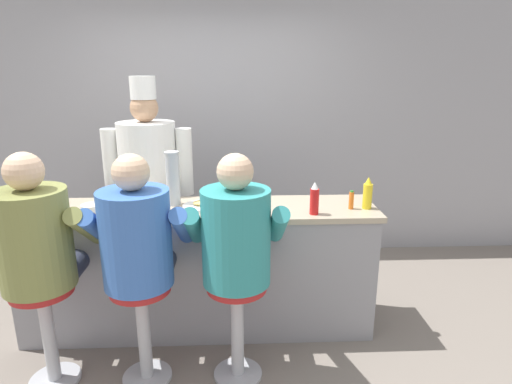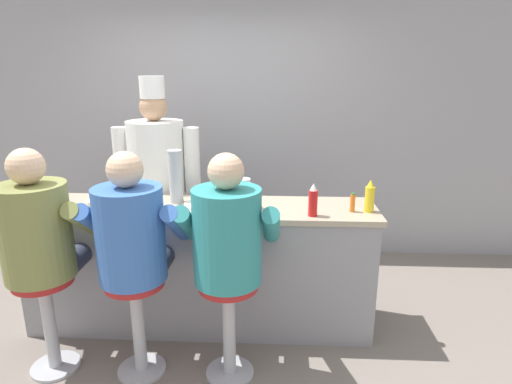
{
  "view_description": "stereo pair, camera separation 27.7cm",
  "coord_description": "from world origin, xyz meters",
  "px_view_note": "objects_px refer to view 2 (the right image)",
  "views": [
    {
      "loc": [
        0.3,
        -2.68,
        1.92
      ],
      "look_at": [
        0.43,
        0.26,
        1.08
      ],
      "focal_mm": 30.0,
      "sensor_mm": 36.0,
      "label": 1
    },
    {
      "loc": [
        0.58,
        -2.68,
        1.92
      ],
      "look_at": [
        0.43,
        0.26,
        1.08
      ],
      "focal_mm": 30.0,
      "sensor_mm": 36.0,
      "label": 2
    }
  ],
  "objects_px": {
    "diner_seated_blue": "(133,240)",
    "diner_seated_teal": "(228,242)",
    "hot_sauce_bottle_orange": "(353,203)",
    "coffee_mug_white": "(37,196)",
    "cereal_bowl": "(97,203)",
    "breakfast_plate": "(203,204)",
    "ketchup_bottle_red": "(313,201)",
    "cook_in_whites_near": "(158,178)",
    "diner_seated_olive": "(40,237)",
    "cup_stack_steel": "(176,176)",
    "water_pitcher_clear": "(243,193)",
    "mustard_bottle_yellow": "(370,197)"
  },
  "relations": [
    {
      "from": "diner_seated_blue",
      "to": "diner_seated_teal",
      "type": "relative_size",
      "value": 1.0
    },
    {
      "from": "hot_sauce_bottle_orange",
      "to": "coffee_mug_white",
      "type": "bearing_deg",
      "value": 176.84
    },
    {
      "from": "cereal_bowl",
      "to": "hot_sauce_bottle_orange",
      "type": "bearing_deg",
      "value": -0.94
    },
    {
      "from": "breakfast_plate",
      "to": "hot_sauce_bottle_orange",
      "type": "bearing_deg",
      "value": -4.49
    },
    {
      "from": "ketchup_bottle_red",
      "to": "hot_sauce_bottle_orange",
      "type": "relative_size",
      "value": 1.7
    },
    {
      "from": "breakfast_plate",
      "to": "cook_in_whites_near",
      "type": "relative_size",
      "value": 0.14
    },
    {
      "from": "diner_seated_olive",
      "to": "cup_stack_steel",
      "type": "bearing_deg",
      "value": 41.96
    },
    {
      "from": "cereal_bowl",
      "to": "coffee_mug_white",
      "type": "xyz_separation_m",
      "value": [
        -0.5,
        0.1,
        0.02
      ]
    },
    {
      "from": "breakfast_plate",
      "to": "cup_stack_steel",
      "type": "height_order",
      "value": "cup_stack_steel"
    },
    {
      "from": "cup_stack_steel",
      "to": "diner_seated_blue",
      "type": "bearing_deg",
      "value": -101.21
    },
    {
      "from": "water_pitcher_clear",
      "to": "cereal_bowl",
      "type": "xyz_separation_m",
      "value": [
        -1.07,
        -0.02,
        -0.08
      ]
    },
    {
      "from": "ketchup_bottle_red",
      "to": "breakfast_plate",
      "type": "bearing_deg",
      "value": 166.67
    },
    {
      "from": "coffee_mug_white",
      "to": "cook_in_whites_near",
      "type": "xyz_separation_m",
      "value": [
        0.79,
        0.48,
        0.03
      ]
    },
    {
      "from": "hot_sauce_bottle_orange",
      "to": "coffee_mug_white",
      "type": "xyz_separation_m",
      "value": [
        -2.34,
        0.13,
        -0.02
      ]
    },
    {
      "from": "diner_seated_teal",
      "to": "cook_in_whites_near",
      "type": "distance_m",
      "value": 1.32
    },
    {
      "from": "water_pitcher_clear",
      "to": "diner_seated_blue",
      "type": "height_order",
      "value": "diner_seated_blue"
    },
    {
      "from": "cook_in_whites_near",
      "to": "mustard_bottle_yellow",
      "type": "bearing_deg",
      "value": -20.0
    },
    {
      "from": "hot_sauce_bottle_orange",
      "to": "diner_seated_olive",
      "type": "height_order",
      "value": "diner_seated_olive"
    },
    {
      "from": "hot_sauce_bottle_orange",
      "to": "water_pitcher_clear",
      "type": "bearing_deg",
      "value": 176.14
    },
    {
      "from": "cook_in_whites_near",
      "to": "ketchup_bottle_red",
      "type": "bearing_deg",
      "value": -29.51
    },
    {
      "from": "ketchup_bottle_red",
      "to": "hot_sauce_bottle_orange",
      "type": "height_order",
      "value": "ketchup_bottle_red"
    },
    {
      "from": "diner_seated_olive",
      "to": "diner_seated_blue",
      "type": "relative_size",
      "value": 1.01
    },
    {
      "from": "diner_seated_teal",
      "to": "breakfast_plate",
      "type": "bearing_deg",
      "value": 113.89
    },
    {
      "from": "water_pitcher_clear",
      "to": "diner_seated_olive",
      "type": "distance_m",
      "value": 1.34
    },
    {
      "from": "cereal_bowl",
      "to": "diner_seated_olive",
      "type": "bearing_deg",
      "value": -106.81
    },
    {
      "from": "ketchup_bottle_red",
      "to": "cup_stack_steel",
      "type": "distance_m",
      "value": 1.04
    },
    {
      "from": "hot_sauce_bottle_orange",
      "to": "diner_seated_blue",
      "type": "distance_m",
      "value": 1.5
    },
    {
      "from": "breakfast_plate",
      "to": "coffee_mug_white",
      "type": "bearing_deg",
      "value": 177.97
    },
    {
      "from": "ketchup_bottle_red",
      "to": "breakfast_plate",
      "type": "height_order",
      "value": "ketchup_bottle_red"
    },
    {
      "from": "mustard_bottle_yellow",
      "to": "diner_seated_olive",
      "type": "bearing_deg",
      "value": -166.99
    },
    {
      "from": "diner_seated_teal",
      "to": "cook_in_whites_near",
      "type": "xyz_separation_m",
      "value": [
        -0.73,
        1.1,
        0.12
      ]
    },
    {
      "from": "hot_sauce_bottle_orange",
      "to": "diner_seated_olive",
      "type": "distance_m",
      "value": 2.06
    },
    {
      "from": "ketchup_bottle_red",
      "to": "water_pitcher_clear",
      "type": "xyz_separation_m",
      "value": [
        -0.49,
        0.15,
        0.0
      ]
    },
    {
      "from": "mustard_bottle_yellow",
      "to": "diner_seated_blue",
      "type": "height_order",
      "value": "diner_seated_blue"
    },
    {
      "from": "cup_stack_steel",
      "to": "diner_seated_olive",
      "type": "distance_m",
      "value": 0.99
    },
    {
      "from": "breakfast_plate",
      "to": "cup_stack_steel",
      "type": "relative_size",
      "value": 0.68
    },
    {
      "from": "mustard_bottle_yellow",
      "to": "water_pitcher_clear",
      "type": "bearing_deg",
      "value": 177.06
    },
    {
      "from": "breakfast_plate",
      "to": "coffee_mug_white",
      "type": "distance_m",
      "value": 1.27
    },
    {
      "from": "mustard_bottle_yellow",
      "to": "cook_in_whites_near",
      "type": "height_order",
      "value": "cook_in_whites_near"
    },
    {
      "from": "cup_stack_steel",
      "to": "cereal_bowl",
      "type": "bearing_deg",
      "value": -166.89
    },
    {
      "from": "hot_sauce_bottle_orange",
      "to": "cook_in_whites_near",
      "type": "bearing_deg",
      "value": 158.42
    },
    {
      "from": "ketchup_bottle_red",
      "to": "mustard_bottle_yellow",
      "type": "height_order",
      "value": "mustard_bottle_yellow"
    },
    {
      "from": "cup_stack_steel",
      "to": "diner_seated_teal",
      "type": "distance_m",
      "value": 0.83
    },
    {
      "from": "cereal_bowl",
      "to": "diner_seated_teal",
      "type": "distance_m",
      "value": 1.14
    },
    {
      "from": "breakfast_plate",
      "to": "coffee_mug_white",
      "type": "height_order",
      "value": "coffee_mug_white"
    },
    {
      "from": "water_pitcher_clear",
      "to": "cook_in_whites_near",
      "type": "xyz_separation_m",
      "value": [
        -0.78,
        0.56,
        -0.04
      ]
    },
    {
      "from": "breakfast_plate",
      "to": "diner_seated_blue",
      "type": "height_order",
      "value": "diner_seated_blue"
    },
    {
      "from": "diner_seated_teal",
      "to": "cereal_bowl",
      "type": "bearing_deg",
      "value": 153.29
    },
    {
      "from": "mustard_bottle_yellow",
      "to": "hot_sauce_bottle_orange",
      "type": "height_order",
      "value": "mustard_bottle_yellow"
    },
    {
      "from": "coffee_mug_white",
      "to": "cook_in_whites_near",
      "type": "distance_m",
      "value": 0.93
    }
  ]
}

